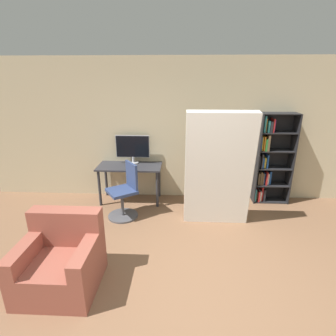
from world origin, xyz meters
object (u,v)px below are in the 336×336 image
object	(u,v)px
monitor	(133,148)
bookshelf	(269,159)
armchair	(62,260)
mattress_near	(219,170)
office_chair	(125,195)

from	to	relation	value
monitor	bookshelf	xyz separation A→B (m)	(2.61, -0.01, -0.20)
armchair	mattress_near	bearing A→B (deg)	36.69
bookshelf	mattress_near	bearing A→B (deg)	-139.15
office_chair	armchair	bearing A→B (deg)	-104.06
office_chair	mattress_near	size ratio (longest dim) A/B	0.51
monitor	armchair	world-z (taller)	monitor
bookshelf	armchair	distance (m)	3.92
monitor	bookshelf	size ratio (longest dim) A/B	0.38
mattress_near	bookshelf	bearing A→B (deg)	40.85
monitor	mattress_near	distance (m)	1.80
office_chair	bookshelf	world-z (taller)	bookshelf
monitor	office_chair	xyz separation A→B (m)	(-0.03, -0.77, -0.65)
mattress_near	office_chair	bearing A→B (deg)	173.85
monitor	bookshelf	world-z (taller)	bookshelf
monitor	mattress_near	size ratio (longest dim) A/B	0.35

